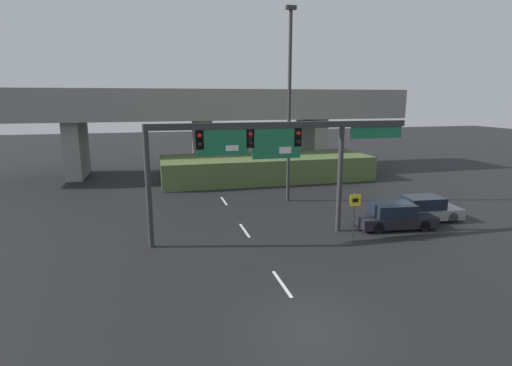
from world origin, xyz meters
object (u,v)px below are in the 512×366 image
at_px(signal_gantry, 270,146).
at_px(parked_sedan_mid_right, 424,209).
at_px(parked_sedan_near_right, 394,216).
at_px(highway_light_pole_near, 289,102).
at_px(speed_limit_sign, 354,210).

bearing_deg(signal_gantry, parked_sedan_mid_right, 3.17).
bearing_deg(parked_sedan_near_right, highway_light_pole_near, 124.43).
bearing_deg(speed_limit_sign, signal_gantry, 158.00).
distance_m(signal_gantry, parked_sedan_near_right, 8.49).
height_order(parked_sedan_near_right, parked_sedan_mid_right, parked_sedan_mid_right).
distance_m(parked_sedan_near_right, parked_sedan_mid_right, 2.75).
xyz_separation_m(signal_gantry, highway_light_pole_near, (3.45, 7.06, 2.09)).
bearing_deg(signal_gantry, parked_sedan_near_right, -2.12).
bearing_deg(signal_gantry, speed_limit_sign, -22.00).
distance_m(speed_limit_sign, parked_sedan_mid_right, 6.37).
height_order(speed_limit_sign, parked_sedan_near_right, speed_limit_sign).
xyz_separation_m(speed_limit_sign, parked_sedan_near_right, (3.27, 1.38, -0.98)).
bearing_deg(parked_sedan_near_right, parked_sedan_mid_right, 23.85).
bearing_deg(highway_light_pole_near, signal_gantry, -116.07).
bearing_deg(speed_limit_sign, highway_light_pole_near, 94.17).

